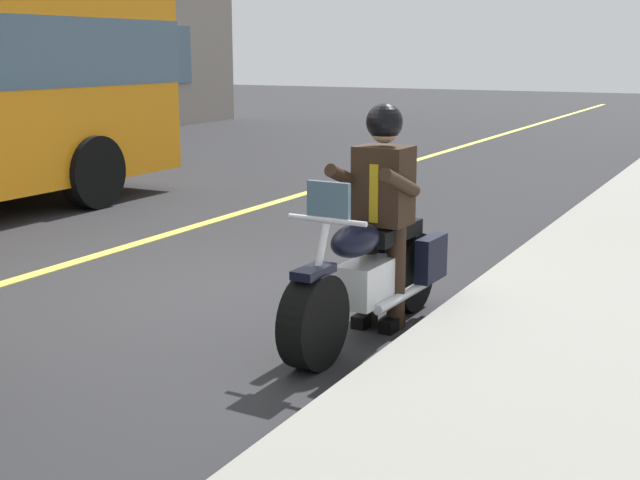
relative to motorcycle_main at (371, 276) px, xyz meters
name	(u,v)px	position (x,y,z in m)	size (l,w,h in m)	color
ground_plane	(213,299)	(-0.20, -1.60, -0.45)	(80.00, 80.00, 0.00)	#28282B
lane_center_stripe	(45,271)	(-0.20, -3.60, -0.45)	(60.00, 0.16, 0.01)	#E5DB4C
motorcycle_main	(371,276)	(0.00, 0.00, 0.00)	(2.22, 0.64, 1.26)	black
rider_main	(382,197)	(-0.19, 0.00, 0.58)	(0.63, 0.56, 1.74)	black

